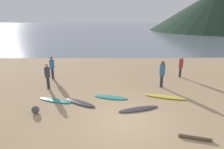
% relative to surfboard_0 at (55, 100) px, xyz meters
% --- Properties ---
extents(ground_plane, '(120.00, 120.00, 0.20)m').
position_rel_surfboard_0_xyz_m(ground_plane, '(3.77, 7.86, -0.14)').
color(ground_plane, tan).
rests_on(ground_plane, ground).
extents(ocean_water, '(140.00, 100.00, 0.01)m').
position_rel_surfboard_0_xyz_m(ocean_water, '(3.77, 61.37, -0.04)').
color(ocean_water, slate).
rests_on(ocean_water, ground).
extents(headland_hill, '(38.58, 38.58, 12.03)m').
position_rel_surfboard_0_xyz_m(headland_hill, '(34.52, 51.18, 5.98)').
color(headland_hill, '#1E3323').
rests_on(headland_hill, ground).
extents(surfboard_0, '(2.05, 1.16, 0.08)m').
position_rel_surfboard_0_xyz_m(surfboard_0, '(0.00, 0.00, 0.00)').
color(surfboard_0, teal).
rests_on(surfboard_0, ground).
extents(surfboard_1, '(1.94, 1.52, 0.10)m').
position_rel_surfboard_0_xyz_m(surfboard_1, '(1.45, -0.35, 0.01)').
color(surfboard_1, '#333338').
rests_on(surfboard_1, ground).
extents(surfboard_2, '(2.07, 1.08, 0.07)m').
position_rel_surfboard_0_xyz_m(surfboard_2, '(3.11, 0.42, -0.00)').
color(surfboard_2, teal).
rests_on(surfboard_2, ground).
extents(surfboard_3, '(2.22, 1.11, 0.08)m').
position_rel_surfboard_0_xyz_m(surfboard_3, '(4.52, -1.11, -0.00)').
color(surfboard_3, '#333338').
rests_on(surfboard_3, ground).
extents(surfboard_4, '(2.47, 1.21, 0.08)m').
position_rel_surfboard_0_xyz_m(surfboard_4, '(6.30, 0.42, 0.00)').
color(surfboard_4, yellow).
rests_on(surfboard_4, ground).
extents(person_0, '(0.35, 0.35, 1.71)m').
position_rel_surfboard_0_xyz_m(person_0, '(-1.23, 3.98, 0.97)').
color(person_0, '#2D2D38').
rests_on(person_0, ground).
extents(person_1, '(0.33, 0.33, 1.61)m').
position_rel_surfboard_0_xyz_m(person_1, '(8.44, 4.36, 0.91)').
color(person_1, '#2D2D38').
rests_on(person_1, ground).
extents(person_2, '(0.34, 0.34, 1.69)m').
position_rel_surfboard_0_xyz_m(person_2, '(-0.93, 1.90, 0.96)').
color(person_2, '#2D2D38').
rests_on(person_2, ground).
extents(person_3, '(0.36, 0.36, 1.78)m').
position_rel_surfboard_0_xyz_m(person_3, '(6.46, 2.16, 1.01)').
color(person_3, '#2D2D38').
rests_on(person_3, ground).
extents(driftwood_log, '(1.21, 0.47, 0.13)m').
position_rel_surfboard_0_xyz_m(driftwood_log, '(6.36, -3.58, 0.03)').
color(driftwood_log, brown).
rests_on(driftwood_log, ground).
extents(beach_rock_near, '(0.37, 0.37, 0.37)m').
position_rel_surfboard_0_xyz_m(beach_rock_near, '(-0.56, -1.45, 0.15)').
color(beach_rock_near, '#494C51').
rests_on(beach_rock_near, ground).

